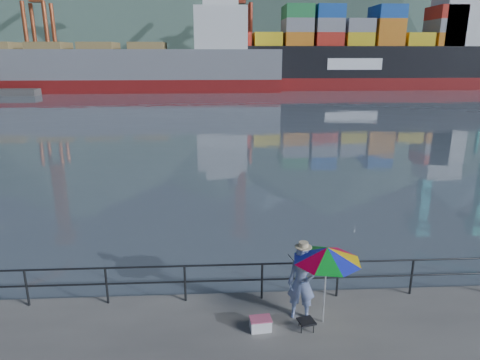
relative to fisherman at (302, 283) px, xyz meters
name	(u,v)px	position (x,y,z in m)	size (l,w,h in m)	color
harbor_water	(216,75)	(-1.86, 129.18, -0.93)	(500.00, 280.00, 0.00)	slate
far_dock	(259,82)	(8.14, 92.18, -0.93)	(200.00, 40.00, 0.40)	#514F4C
guardrail	(224,282)	(-1.86, 0.88, -0.40)	(22.00, 0.06, 1.03)	#2D3033
port_cranes	(367,4)	(29.14, 83.18, 15.07)	(116.00, 28.00, 38.40)	#BE5129
container_stacks	(356,68)	(30.97, 93.26, 2.11)	(58.00, 8.40, 7.80)	yellow
fisherman	(302,283)	(0.00, 0.00, 0.00)	(0.67, 0.44, 1.85)	navy
beach_umbrella	(327,254)	(0.51, -0.22, 0.86)	(1.90, 1.90, 1.96)	white
folding_stool	(306,325)	(0.04, -0.50, -0.80)	(0.43, 0.43, 0.24)	black
cooler_bag	(261,325)	(-1.03, -0.46, -0.79)	(0.48, 0.32, 0.28)	white
fishing_rod	(293,292)	(0.02, 1.15, -0.93)	(0.02, 0.02, 2.30)	black
bulk_carrier	(129,67)	(-17.29, 70.60, 3.12)	(57.22, 9.90, 14.50)	maroon
container_ship	(357,56)	(24.81, 74.07, 4.97)	(52.94, 8.82, 18.10)	maroon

